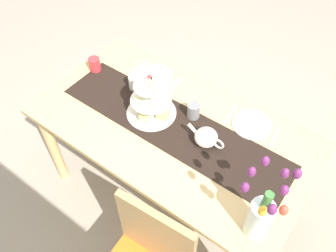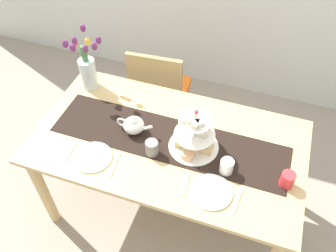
# 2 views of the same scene
# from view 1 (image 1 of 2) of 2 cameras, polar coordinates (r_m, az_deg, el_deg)

# --- Properties ---
(ground_plane) EXTENTS (8.00, 8.00, 0.00)m
(ground_plane) POSITION_cam_1_polar(r_m,az_deg,el_deg) (2.67, 0.64, -10.44)
(ground_plane) COLOR gray
(dining_table) EXTENTS (1.65, 0.91, 0.76)m
(dining_table) POSITION_cam_1_polar(r_m,az_deg,el_deg) (2.13, 0.79, -1.72)
(dining_table) COLOR tan
(dining_table) RESTS_ON ground_plane
(table_runner) EXTENTS (1.45, 0.35, 0.00)m
(table_runner) POSITION_cam_1_polar(r_m,az_deg,el_deg) (2.04, 0.69, 0.04)
(table_runner) COLOR black
(table_runner) RESTS_ON dining_table
(tiered_cake_stand) EXTENTS (0.30, 0.30, 0.30)m
(tiered_cake_stand) POSITION_cam_1_polar(r_m,az_deg,el_deg) (2.04, -2.77, 3.87)
(tiered_cake_stand) COLOR beige
(tiered_cake_stand) RESTS_ON table_runner
(teapot) EXTENTS (0.24, 0.13, 0.14)m
(teapot) POSITION_cam_1_polar(r_m,az_deg,el_deg) (1.93, 6.29, -1.75)
(teapot) COLOR white
(teapot) RESTS_ON table_runner
(tulip_vase) EXTENTS (0.21, 0.23, 0.43)m
(tulip_vase) POSITION_cam_1_polar(r_m,az_deg,el_deg) (1.60, 15.01, -13.56)
(tulip_vase) COLOR silver
(tulip_vase) RESTS_ON dining_table
(dinner_plate_left) EXTENTS (0.23, 0.23, 0.01)m
(dinner_plate_left) POSITION_cam_1_polar(r_m,az_deg,el_deg) (2.10, 13.52, 0.20)
(dinner_plate_left) COLOR white
(dinner_plate_left) RESTS_ON dining_table
(fork_left) EXTENTS (0.03, 0.15, 0.01)m
(fork_left) POSITION_cam_1_polar(r_m,az_deg,el_deg) (2.08, 17.01, -1.64)
(fork_left) COLOR silver
(fork_left) RESTS_ON dining_table
(knife_left) EXTENTS (0.03, 0.17, 0.01)m
(knife_left) POSITION_cam_1_polar(r_m,az_deg,el_deg) (2.13, 10.11, 1.93)
(knife_left) COLOR silver
(knife_left) RESTS_ON dining_table
(dinner_plate_right) EXTENTS (0.23, 0.23, 0.01)m
(dinner_plate_right) POSITION_cam_1_polar(r_m,az_deg,el_deg) (2.34, -2.06, 8.10)
(dinner_plate_right) COLOR white
(dinner_plate_right) RESTS_ON dining_table
(fork_right) EXTENTS (0.02, 0.15, 0.01)m
(fork_right) POSITION_cam_1_polar(r_m,az_deg,el_deg) (2.27, 0.85, 6.63)
(fork_right) COLOR silver
(fork_right) RESTS_ON dining_table
(knife_right) EXTENTS (0.03, 0.17, 0.01)m
(knife_right) POSITION_cam_1_polar(r_m,az_deg,el_deg) (2.41, -4.83, 9.40)
(knife_right) COLOR silver
(knife_right) RESTS_ON dining_table
(mug_grey) EXTENTS (0.08, 0.08, 0.09)m
(mug_grey) POSITION_cam_1_polar(r_m,az_deg,el_deg) (2.06, 4.19, 2.52)
(mug_grey) COLOR slate
(mug_grey) RESTS_ON table_runner
(mug_white_text) EXTENTS (0.08, 0.08, 0.09)m
(mug_white_text) POSITION_cam_1_polar(r_m,az_deg,el_deg) (2.24, -5.48, 7.11)
(mug_white_text) COLOR white
(mug_white_text) RESTS_ON dining_table
(mug_orange) EXTENTS (0.08, 0.08, 0.09)m
(mug_orange) POSITION_cam_1_polar(r_m,az_deg,el_deg) (2.41, -11.89, 9.83)
(mug_orange) COLOR red
(mug_orange) RESTS_ON dining_table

